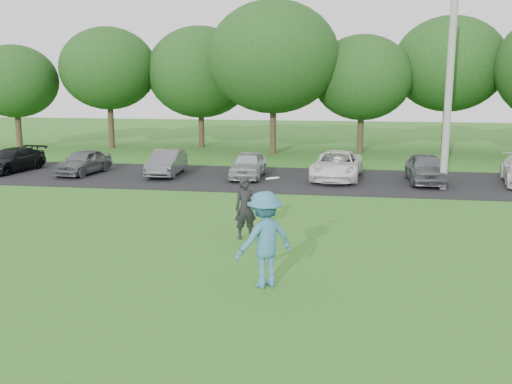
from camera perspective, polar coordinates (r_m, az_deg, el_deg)
ground at (r=12.10m, az=-2.74°, el=-9.22°), size 100.00×100.00×0.00m
parking_lot at (r=24.57m, az=3.62°, el=1.26°), size 32.00×6.50×0.03m
utility_pole at (r=23.16m, az=18.99°, el=13.65°), size 0.28×0.28×10.94m
frisbee_player at (r=11.72m, az=0.86°, el=-4.75°), size 1.47×1.39×2.37m
camera_bystander at (r=15.26m, az=-1.03°, el=-1.66°), size 0.71×0.60×1.66m
parked_cars at (r=24.53m, az=5.12°, el=2.61°), size 28.15×4.50×1.21m
tree_row at (r=33.87m, az=8.05°, el=12.19°), size 42.39×9.85×8.64m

